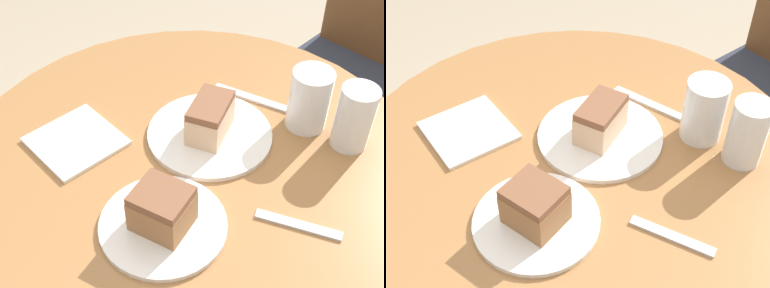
# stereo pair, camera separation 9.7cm
# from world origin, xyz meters

# --- Properties ---
(table) EXTENTS (0.90, 0.90, 0.77)m
(table) POSITION_xyz_m (0.00, 0.00, 0.59)
(table) COLOR #9E6B3D
(table) RESTS_ON ground_plane
(chair) EXTENTS (0.53, 0.49, 1.02)m
(chair) POSITION_xyz_m (0.03, 0.84, 0.53)
(chair) COLOR brown
(chair) RESTS_ON ground_plane
(plate_near) EXTENTS (0.24, 0.24, 0.01)m
(plate_near) POSITION_xyz_m (-0.01, 0.07, 0.78)
(plate_near) COLOR white
(plate_near) RESTS_ON table
(plate_far) EXTENTS (0.21, 0.21, 0.01)m
(plate_far) POSITION_xyz_m (0.06, -0.15, 0.78)
(plate_far) COLOR white
(plate_far) RESTS_ON table
(cake_slice_near) EXTENTS (0.09, 0.12, 0.07)m
(cake_slice_near) POSITION_xyz_m (-0.01, 0.07, 0.82)
(cake_slice_near) COLOR beige
(cake_slice_near) RESTS_ON plate_near
(cake_slice_far) EXTENTS (0.10, 0.09, 0.08)m
(cake_slice_far) POSITION_xyz_m (0.06, -0.15, 0.82)
(cake_slice_far) COLOR #9E6B42
(cake_slice_far) RESTS_ON plate_far
(glass_lemonade) EXTENTS (0.08, 0.08, 0.12)m
(glass_lemonade) POSITION_xyz_m (0.12, 0.22, 0.83)
(glass_lemonade) COLOR beige
(glass_lemonade) RESTS_ON table
(glass_water) EXTENTS (0.07, 0.07, 0.13)m
(glass_water) POSITION_xyz_m (0.21, 0.22, 0.83)
(glass_water) COLOR silver
(glass_water) RESTS_ON table
(napkin_stack) EXTENTS (0.18, 0.18, 0.01)m
(napkin_stack) POSITION_xyz_m (-0.21, -0.10, 0.78)
(napkin_stack) COLOR white
(napkin_stack) RESTS_ON table
(fork) EXTENTS (0.18, 0.04, 0.00)m
(fork) POSITION_xyz_m (0.00, 0.22, 0.78)
(fork) COLOR silver
(fork) RESTS_ON table
(spoon) EXTENTS (0.14, 0.06, 0.00)m
(spoon) POSITION_xyz_m (0.23, -0.02, 0.78)
(spoon) COLOR silver
(spoon) RESTS_ON table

